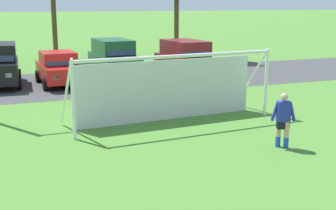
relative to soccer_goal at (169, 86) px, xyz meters
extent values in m
plane|color=#477A2D|center=(-0.65, 0.84, -1.29)|extent=(400.00, 400.00, 0.00)
cube|color=#3D3D3F|center=(-0.65, 9.17, -1.29)|extent=(52.00, 8.40, 0.01)
cylinder|color=white|center=(3.71, -0.52, -0.07)|extent=(0.12, 0.12, 2.44)
cylinder|color=white|center=(-3.59, -1.04, -0.07)|extent=(0.12, 0.12, 2.44)
cylinder|color=white|center=(0.06, -0.78, 1.15)|extent=(7.31, 0.64, 0.12)
cylinder|color=white|center=(3.64, 0.38, 0.05)|extent=(0.22, 1.94, 2.46)
cylinder|color=white|center=(-3.66, -0.14, 0.05)|extent=(0.22, 1.94, 2.46)
cube|color=silver|center=(-0.02, 0.22, -0.19)|extent=(6.94, 0.54, 2.20)
cylinder|color=tan|center=(2.07, -4.19, -0.89)|extent=(0.14, 0.14, 0.80)
cylinder|color=tan|center=(1.92, -3.99, -0.89)|extent=(0.14, 0.14, 0.80)
cylinder|color=blue|center=(2.07, -4.19, -1.13)|extent=(0.15, 0.15, 0.32)
cylinder|color=blue|center=(1.92, -3.99, -1.13)|extent=(0.15, 0.15, 0.32)
cube|color=black|center=(2.00, -4.09, -0.57)|extent=(0.39, 0.31, 0.28)
cube|color=#232D99|center=(2.00, -4.09, -0.19)|extent=(0.43, 0.34, 0.60)
sphere|color=tan|center=(2.00, -4.09, 0.24)|extent=(0.22, 0.22, 0.22)
cylinder|color=#232D99|center=(2.22, -4.20, -0.21)|extent=(0.25, 0.15, 0.55)
cylinder|color=#232D99|center=(1.77, -3.98, -0.21)|extent=(0.25, 0.15, 0.55)
cube|color=#28384C|center=(-4.68, 9.89, 0.45)|extent=(0.19, 2.55, 0.59)
cube|color=white|center=(-5.19, 7.45, -0.42)|extent=(0.28, 0.10, 0.20)
cube|color=#B21414|center=(-4.92, 11.97, -0.42)|extent=(0.28, 0.10, 0.20)
cylinder|color=black|center=(-4.71, 8.26, -0.97)|extent=(0.28, 0.65, 0.64)
cylinder|color=black|center=(-4.54, 11.11, -0.97)|extent=(0.28, 0.65, 0.64)
cube|color=red|center=(-2.66, 8.91, -0.59)|extent=(1.95, 4.26, 0.76)
cube|color=red|center=(-2.66, 9.06, 0.11)|extent=(1.73, 2.16, 0.64)
cube|color=#28384C|center=(-2.63, 8.09, 0.09)|extent=(1.54, 0.37, 0.55)
cube|color=#28384C|center=(-1.83, 9.09, 0.11)|extent=(0.11, 1.79, 0.45)
cube|color=white|center=(-2.09, 6.87, -0.54)|extent=(0.28, 0.09, 0.20)
cube|color=white|center=(-3.08, 6.83, -0.54)|extent=(0.28, 0.09, 0.20)
cube|color=#B21414|center=(-2.24, 10.98, -0.54)|extent=(0.28, 0.09, 0.20)
cube|color=#B21414|center=(-3.23, 10.95, -0.54)|extent=(0.28, 0.09, 0.20)
cylinder|color=black|center=(-1.71, 7.64, -0.97)|extent=(0.26, 0.65, 0.64)
cylinder|color=black|center=(-3.51, 7.57, -0.97)|extent=(0.26, 0.65, 0.64)
cylinder|color=black|center=(-1.81, 10.24, -0.97)|extent=(0.26, 0.65, 0.64)
cylinder|color=black|center=(-3.60, 10.17, -0.97)|extent=(0.26, 0.65, 0.64)
cube|color=#194C2D|center=(0.62, 10.23, -0.47)|extent=(2.09, 4.67, 1.00)
cube|color=#194C2D|center=(0.62, 10.43, 0.45)|extent=(1.87, 3.07, 0.84)
cube|color=#28384C|center=(0.67, 9.01, 0.43)|extent=(1.63, 0.44, 0.71)
cube|color=#28384C|center=(1.50, 10.46, 0.45)|extent=(0.14, 2.55, 0.59)
cube|color=white|center=(1.24, 7.99, -0.42)|extent=(0.28, 0.09, 0.20)
cube|color=white|center=(0.19, 7.95, -0.42)|extent=(0.28, 0.09, 0.20)
cube|color=#B21414|center=(1.05, 12.51, -0.42)|extent=(0.28, 0.09, 0.20)
cube|color=#B21414|center=(0.01, 12.46, -0.42)|extent=(0.28, 0.09, 0.20)
cylinder|color=black|center=(1.63, 8.84, -0.97)|extent=(0.27, 0.65, 0.64)
cylinder|color=black|center=(-0.27, 8.76, -0.97)|extent=(0.27, 0.65, 0.64)
cylinder|color=black|center=(1.52, 11.69, -0.97)|extent=(0.27, 0.65, 0.64)
cylinder|color=black|center=(-0.38, 11.61, -0.97)|extent=(0.27, 0.65, 0.64)
cube|color=maroon|center=(4.17, 8.09, -0.47)|extent=(2.19, 4.71, 1.00)
cube|color=maroon|center=(4.16, 8.29, 0.45)|extent=(1.94, 3.11, 0.84)
cube|color=#28384C|center=(4.25, 6.87, 0.43)|extent=(1.64, 0.48, 0.71)
cube|color=#28384C|center=(5.04, 8.34, 0.45)|extent=(0.20, 2.55, 0.59)
cube|color=white|center=(4.84, 5.86, -0.42)|extent=(0.28, 0.10, 0.20)
cube|color=white|center=(3.80, 5.80, -0.42)|extent=(0.28, 0.10, 0.20)
cube|color=#B21414|center=(4.55, 10.37, -0.42)|extent=(0.28, 0.10, 0.20)
cube|color=#B21414|center=(3.51, 10.31, -0.42)|extent=(0.28, 0.10, 0.20)
cylinder|color=black|center=(5.21, 6.72, -0.97)|extent=(0.28, 0.65, 0.64)
cylinder|color=black|center=(3.32, 6.60, -0.97)|extent=(0.28, 0.65, 0.64)
cylinder|color=black|center=(5.03, 9.57, -0.97)|extent=(0.28, 0.65, 0.64)
cylinder|color=black|center=(3.13, 9.45, -0.97)|extent=(0.28, 0.65, 0.64)
cylinder|color=brown|center=(-1.33, 20.04, 1.65)|extent=(0.36, 0.36, 5.87)
cylinder|color=brown|center=(7.48, 17.65, 1.40)|extent=(0.36, 0.36, 5.38)
camera|label=1|loc=(-5.82, -14.93, 2.92)|focal=48.72mm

